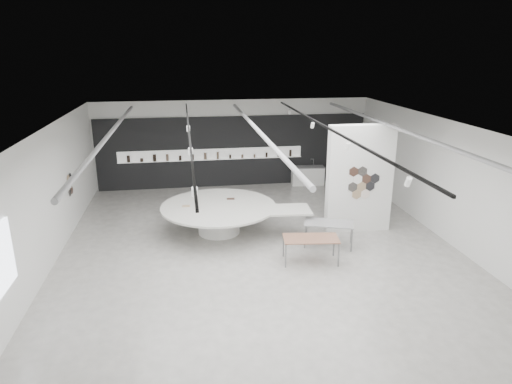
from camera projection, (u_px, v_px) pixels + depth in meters
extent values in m
cube|color=#B2AFA8|center=(260.00, 249.00, 14.06)|extent=(12.00, 14.00, 0.01)
cube|color=silver|center=(260.00, 126.00, 12.91)|extent=(12.00, 14.00, 0.01)
cube|color=white|center=(234.00, 143.00, 20.08)|extent=(12.00, 0.01, 3.80)
cube|color=white|center=(336.00, 327.00, 6.89)|extent=(12.00, 0.01, 3.80)
cube|color=white|center=(447.00, 181.00, 14.38)|extent=(0.01, 14.00, 3.80)
cube|color=white|center=(46.00, 200.00, 12.59)|extent=(0.01, 14.00, 3.80)
cylinder|color=#939396|center=(110.00, 134.00, 12.81)|extent=(0.12, 12.00, 0.12)
cylinder|color=#939396|center=(257.00, 130.00, 13.44)|extent=(0.12, 12.00, 0.12)
cylinder|color=#939396|center=(391.00, 126.00, 14.06)|extent=(0.12, 12.00, 0.12)
cube|color=black|center=(189.00, 132.00, 12.64)|extent=(0.05, 13.00, 0.06)
cylinder|color=white|center=(195.00, 192.00, 7.99)|extent=(0.11, 0.18, 0.21)
cylinder|color=white|center=(191.00, 151.00, 11.10)|extent=(0.11, 0.18, 0.21)
cylinder|color=white|center=(188.00, 129.00, 14.20)|extent=(0.11, 0.18, 0.21)
cylinder|color=white|center=(187.00, 114.00, 17.31)|extent=(0.11, 0.18, 0.21)
cube|color=black|center=(328.00, 128.00, 13.24)|extent=(0.05, 13.00, 0.06)
cylinder|color=white|center=(408.00, 182.00, 8.59)|extent=(0.11, 0.18, 0.21)
cylinder|color=white|center=(348.00, 146.00, 11.69)|extent=(0.11, 0.18, 0.21)
cylinder|color=white|center=(313.00, 125.00, 14.80)|extent=(0.11, 0.18, 0.21)
cylinder|color=white|center=(290.00, 112.00, 17.91)|extent=(0.11, 0.18, 0.21)
cube|color=white|center=(1.00, 259.00, 9.33)|extent=(0.05, 1.20, 1.40)
cylinder|color=black|center=(70.00, 192.00, 15.11)|extent=(0.03, 0.28, 0.28)
cylinder|color=#422A21|center=(72.00, 190.00, 15.36)|extent=(0.03, 0.28, 0.28)
cylinder|color=white|center=(70.00, 184.00, 15.17)|extent=(0.03, 0.28, 0.28)
cylinder|color=#F1DFD0|center=(68.00, 187.00, 14.92)|extent=(0.03, 0.28, 0.28)
cylinder|color=tan|center=(68.00, 179.00, 14.97)|extent=(0.03, 0.28, 0.28)
cylinder|color=black|center=(70.00, 177.00, 15.22)|extent=(0.03, 0.28, 0.28)
cube|color=black|center=(234.00, 151.00, 20.12)|extent=(11.80, 0.10, 3.10)
cube|color=white|center=(211.00, 154.00, 19.93)|extent=(8.00, 0.06, 0.46)
cube|color=white|center=(212.00, 159.00, 19.94)|extent=(8.00, 0.18, 0.02)
cylinder|color=black|center=(128.00, 159.00, 19.37)|extent=(0.13, 0.13, 0.29)
cylinder|color=black|center=(142.00, 160.00, 19.47)|extent=(0.13, 0.13, 0.15)
cylinder|color=black|center=(155.00, 158.00, 19.53)|extent=(0.14, 0.14, 0.30)
cylinder|color=brown|center=(167.00, 157.00, 19.61)|extent=(0.12, 0.12, 0.29)
cylinder|color=black|center=(180.00, 158.00, 19.70)|extent=(0.12, 0.12, 0.21)
cylinder|color=black|center=(193.00, 157.00, 19.78)|extent=(0.10, 0.10, 0.25)
cylinder|color=brown|center=(205.00, 156.00, 19.85)|extent=(0.12, 0.12, 0.30)
cylinder|color=brown|center=(218.00, 155.00, 19.93)|extent=(0.10, 0.10, 0.31)
cylinder|color=black|center=(230.00, 157.00, 20.03)|extent=(0.09, 0.09, 0.17)
cylinder|color=brown|center=(242.00, 156.00, 20.12)|extent=(0.10, 0.10, 0.16)
cylinder|color=brown|center=(255.00, 156.00, 20.20)|extent=(0.09, 0.09, 0.15)
cylinder|color=black|center=(267.00, 155.00, 20.27)|extent=(0.09, 0.09, 0.21)
cylinder|color=black|center=(279.00, 153.00, 20.34)|extent=(0.11, 0.11, 0.31)
cylinder|color=black|center=(290.00, 153.00, 20.42)|extent=(0.11, 0.11, 0.29)
cube|color=white|center=(360.00, 179.00, 14.98)|extent=(2.20, 0.35, 3.60)
cylinder|color=tan|center=(361.00, 187.00, 14.86)|extent=(0.34, 0.03, 0.34)
cylinder|color=black|center=(370.00, 186.00, 14.91)|extent=(0.34, 0.03, 0.34)
cylinder|color=black|center=(353.00, 187.00, 14.82)|extent=(0.34, 0.03, 0.34)
cylinder|color=#422A21|center=(366.00, 179.00, 14.81)|extent=(0.34, 0.03, 0.34)
cylinder|color=white|center=(358.00, 179.00, 14.76)|extent=(0.34, 0.03, 0.34)
cylinder|color=#F1DFD0|center=(365.00, 194.00, 14.96)|extent=(0.34, 0.03, 0.34)
cylinder|color=tan|center=(357.00, 194.00, 14.92)|extent=(0.34, 0.03, 0.34)
cylinder|color=black|center=(375.00, 178.00, 14.85)|extent=(0.34, 0.03, 0.34)
cylinder|color=black|center=(363.00, 171.00, 14.71)|extent=(0.34, 0.03, 0.34)
cylinder|color=#422A21|center=(354.00, 172.00, 14.66)|extent=(0.34, 0.03, 0.34)
cylinder|color=white|center=(219.00, 220.00, 15.19)|extent=(1.47, 1.47, 0.90)
cylinder|color=silver|center=(218.00, 206.00, 15.04)|extent=(4.08, 4.08, 0.06)
cube|color=silver|center=(284.00, 210.00, 14.70)|extent=(1.76, 1.18, 0.06)
cube|color=tan|center=(186.00, 206.00, 14.95)|extent=(0.28, 0.21, 0.01)
cube|color=#422A21|center=(231.00, 199.00, 15.66)|extent=(0.28, 0.21, 0.01)
cube|color=#875A46|center=(311.00, 238.00, 13.02)|extent=(1.66, 0.98, 0.03)
cube|color=slate|center=(286.00, 256.00, 12.77)|extent=(0.04, 0.04, 0.71)
cube|color=slate|center=(283.00, 245.00, 13.45)|extent=(0.04, 0.04, 0.71)
cube|color=slate|center=(339.00, 255.00, 12.82)|extent=(0.04, 0.04, 0.71)
cube|color=slate|center=(334.00, 245.00, 13.50)|extent=(0.04, 0.04, 0.71)
cube|color=gray|center=(329.00, 223.00, 14.09)|extent=(1.66, 1.20, 0.03)
cube|color=slate|center=(305.00, 237.00, 14.01)|extent=(0.05, 0.05, 0.74)
cube|color=slate|center=(307.00, 229.00, 14.63)|extent=(0.05, 0.05, 0.74)
cube|color=slate|center=(352.00, 240.00, 13.78)|extent=(0.05, 0.05, 0.74)
cube|color=slate|center=(351.00, 232.00, 14.40)|extent=(0.05, 0.05, 0.74)
cube|color=white|center=(308.00, 176.00, 20.56)|extent=(1.46, 0.64, 0.80)
cube|color=gray|center=(308.00, 167.00, 20.43)|extent=(1.50, 0.68, 0.03)
cylinder|color=silver|center=(313.00, 162.00, 20.53)|extent=(0.02, 0.02, 0.32)
cylinder|color=silver|center=(312.00, 159.00, 20.48)|extent=(0.14, 0.03, 0.02)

